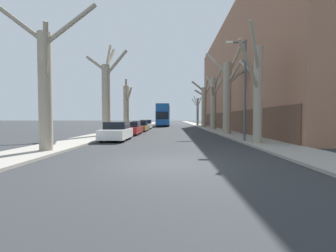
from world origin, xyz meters
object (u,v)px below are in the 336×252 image
at_px(street_tree_left_1, 107,93).
at_px(street_tree_left_2, 126,106).
at_px(street_tree_left_0, 45,83).
at_px(street_tree_right_1, 228,93).
at_px(street_tree_right_4, 197,110).
at_px(lamp_post, 243,85).
at_px(double_decker_bus, 164,114).
at_px(street_tree_right_2, 213,101).
at_px(street_tree_right_3, 204,104).
at_px(parked_car_0, 117,132).
at_px(street_tree_right_0, 257,90).
at_px(parked_car_2, 140,126).
at_px(parked_car_3, 146,125).
at_px(parked_car_1, 131,128).

bearing_deg(street_tree_left_1, street_tree_left_2, 90.84).
height_order(street_tree_left_0, street_tree_right_1, street_tree_right_1).
relative_size(street_tree_left_0, street_tree_right_4, 1.15).
bearing_deg(lamp_post, double_decker_bus, 101.97).
relative_size(street_tree_right_2, street_tree_right_3, 0.99).
bearing_deg(parked_car_0, street_tree_right_0, -13.14).
distance_m(street_tree_right_0, street_tree_right_3, 26.08).
bearing_deg(parked_car_0, double_decker_bus, 85.94).
xyz_separation_m(parked_car_2, lamp_post, (9.08, -12.93, 3.33)).
height_order(street_tree_left_2, street_tree_right_2, street_tree_right_2).
height_order(street_tree_left_1, street_tree_right_1, street_tree_right_1).
relative_size(street_tree_left_0, parked_car_2, 1.91).
bearing_deg(street_tree_left_0, street_tree_left_1, 89.71).
xyz_separation_m(street_tree_left_2, lamp_post, (11.13, -14.45, 0.60)).
bearing_deg(street_tree_left_0, lamp_post, 24.05).
xyz_separation_m(street_tree_left_1, parked_car_3, (1.91, 14.14, -3.37)).
relative_size(parked_car_1, parked_car_2, 1.10).
xyz_separation_m(street_tree_right_0, lamp_post, (-0.48, 1.18, 0.50)).
relative_size(street_tree_left_2, parked_car_2, 1.70).
bearing_deg(double_decker_bus, street_tree_right_3, -44.58).
bearing_deg(street_tree_right_2, street_tree_right_3, 90.87).
distance_m(double_decker_bus, parked_car_1, 25.50).
height_order(double_decker_bus, parked_car_0, double_decker_bus).
relative_size(double_decker_bus, lamp_post, 1.64).
bearing_deg(parked_car_1, lamp_post, -37.72).
distance_m(street_tree_right_1, parked_car_3, 15.94).
distance_m(parked_car_0, parked_car_3, 18.11).
distance_m(street_tree_left_1, parked_car_2, 8.82).
distance_m(street_tree_left_0, street_tree_right_2, 24.18).
bearing_deg(street_tree_right_2, street_tree_right_4, 91.17).
bearing_deg(parked_car_1, double_decker_bus, 84.98).
bearing_deg(street_tree_left_1, parked_car_2, 76.43).
xyz_separation_m(street_tree_right_2, lamp_post, (-0.85, -16.11, -0.17)).
relative_size(street_tree_right_4, parked_car_3, 1.57).
bearing_deg(parked_car_0, street_tree_right_4, 73.44).
bearing_deg(parked_car_2, parked_car_3, 90.00).
distance_m(street_tree_right_2, parked_car_0, 18.36).
bearing_deg(street_tree_right_1, street_tree_right_2, 88.75).
distance_m(street_tree_right_2, lamp_post, 16.13).
xyz_separation_m(street_tree_right_3, parked_car_0, (-9.80, -23.84, -3.56)).
height_order(double_decker_bus, parked_car_1, double_decker_bus).
distance_m(street_tree_left_2, street_tree_right_0, 19.47).
distance_m(street_tree_right_3, lamp_post, 24.91).
xyz_separation_m(street_tree_right_4, parked_car_0, (-9.58, -32.23, -2.69)).
distance_m(street_tree_right_1, lamp_post, 7.09).
relative_size(street_tree_right_0, parked_car_2, 1.85).
height_order(street_tree_right_2, lamp_post, street_tree_right_2).
distance_m(street_tree_right_4, double_decker_bus, 7.46).
relative_size(double_decker_bus, parked_car_3, 2.77).
bearing_deg(street_tree_left_1, street_tree_right_2, 43.11).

